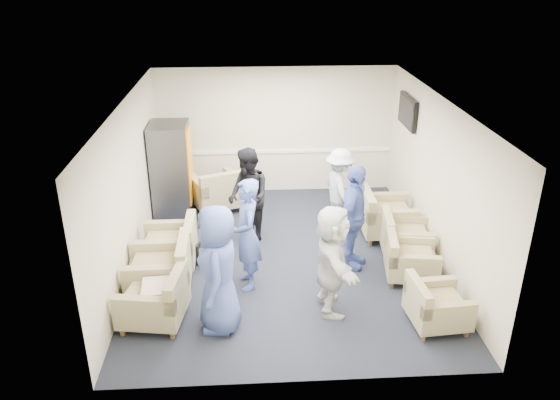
{
  "coord_description": "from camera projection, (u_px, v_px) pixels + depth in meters",
  "views": [
    {
      "loc": [
        -0.59,
        -8.13,
        4.7
      ],
      "look_at": [
        -0.08,
        0.2,
        0.99
      ],
      "focal_mm": 35.0,
      "sensor_mm": 36.0,
      "label": 1
    }
  ],
  "objects": [
    {
      "name": "person_back_right",
      "position": [
        340.0,
        189.0,
        10.13
      ],
      "size": [
        0.8,
        1.11,
        1.55
      ],
      "primitive_type": "imported",
      "rotation": [
        0.0,
        0.0,
        1.81
      ],
      "color": "white",
      "rests_on": "floor"
    },
    {
      "name": "person_mid_left",
      "position": [
        247.0,
        235.0,
        8.22
      ],
      "size": [
        0.51,
        0.7,
        1.77
      ],
      "primitive_type": "imported",
      "rotation": [
        0.0,
        0.0,
        -1.43
      ],
      "color": "#455BA7",
      "rests_on": "floor"
    },
    {
      "name": "pillow",
      "position": [
        155.0,
        289.0,
        7.51
      ],
      "size": [
        0.41,
        0.51,
        0.14
      ],
      "primitive_type": "cube",
      "rotation": [
        0.0,
        0.0,
        -1.47
      ],
      "color": "silver",
      "rests_on": "armchair_left_near"
    },
    {
      "name": "ceiling",
      "position": [
        286.0,
        102.0,
        8.26
      ],
      "size": [
        6.0,
        6.0,
        0.0
      ],
      "primitive_type": "plane",
      "rotation": [
        3.14,
        0.0,
        0.0
      ],
      "color": "white",
      "rests_on": "back_wall"
    },
    {
      "name": "person_back_left",
      "position": [
        248.0,
        196.0,
        9.6
      ],
      "size": [
        0.93,
        1.03,
        1.73
      ],
      "primitive_type": "imported",
      "rotation": [
        0.0,
        0.0,
        -1.16
      ],
      "color": "black",
      "rests_on": "floor"
    },
    {
      "name": "armchair_corner",
      "position": [
        218.0,
        192.0,
        11.02
      ],
      "size": [
        1.23,
        1.23,
        0.75
      ],
      "rotation": [
        0.0,
        0.0,
        3.54
      ],
      "color": "#968B61",
      "rests_on": "floor"
    },
    {
      "name": "floor",
      "position": [
        285.0,
        257.0,
        9.36
      ],
      "size": [
        6.0,
        6.0,
        0.0
      ],
      "primitive_type": "plane",
      "color": "black",
      "rests_on": "ground"
    },
    {
      "name": "vending_machine",
      "position": [
        172.0,
        169.0,
        10.68
      ],
      "size": [
        0.74,
        0.87,
        1.83
      ],
      "color": "#505058",
      "rests_on": "floor"
    },
    {
      "name": "left_wall",
      "position": [
        129.0,
        188.0,
        8.67
      ],
      "size": [
        0.02,
        6.0,
        2.7
      ],
      "primitive_type": "cube",
      "color": "beige",
      "rests_on": "floor"
    },
    {
      "name": "armchair_left_far",
      "position": [
        172.0,
        247.0,
        8.98
      ],
      "size": [
        0.88,
        0.88,
        0.7
      ],
      "rotation": [
        0.0,
        0.0,
        -1.57
      ],
      "color": "#968B61",
      "rests_on": "floor"
    },
    {
      "name": "person_mid_right",
      "position": [
        354.0,
        217.0,
        8.76
      ],
      "size": [
        0.83,
        1.13,
        1.78
      ],
      "primitive_type": "imported",
      "rotation": [
        0.0,
        0.0,
        1.14
      ],
      "color": "#455BA7",
      "rests_on": "floor"
    },
    {
      "name": "front_wall",
      "position": [
        305.0,
        287.0,
        6.07
      ],
      "size": [
        5.0,
        0.02,
        2.7
      ],
      "primitive_type": "cube",
      "color": "beige",
      "rests_on": "floor"
    },
    {
      "name": "armchair_right_near",
      "position": [
        434.0,
        307.0,
        7.52
      ],
      "size": [
        0.81,
        0.81,
        0.6
      ],
      "rotation": [
        0.0,
        0.0,
        1.65
      ],
      "color": "#968B61",
      "rests_on": "floor"
    },
    {
      "name": "chair_rail",
      "position": [
        276.0,
        152.0,
        11.71
      ],
      "size": [
        4.98,
        0.04,
        0.06
      ],
      "primitive_type": "cube",
      "color": "white",
      "rests_on": "back_wall"
    },
    {
      "name": "armchair_right_midfar",
      "position": [
        403.0,
        238.0,
        9.31
      ],
      "size": [
        0.89,
        0.89,
        0.65
      ],
      "rotation": [
        0.0,
        0.0,
        1.46
      ],
      "color": "#968B61",
      "rests_on": "floor"
    },
    {
      "name": "armchair_left_near",
      "position": [
        157.0,
        301.0,
        7.58
      ],
      "size": [
        0.98,
        0.98,
        0.68
      ],
      "rotation": [
        0.0,
        0.0,
        -1.72
      ],
      "color": "#968B61",
      "rests_on": "floor"
    },
    {
      "name": "backpack",
      "position": [
        204.0,
        252.0,
        9.08
      ],
      "size": [
        0.29,
        0.24,
        0.43
      ],
      "rotation": [
        0.0,
        0.0,
        -0.27
      ],
      "color": "black",
      "rests_on": "floor"
    },
    {
      "name": "armchair_right_far",
      "position": [
        384.0,
        217.0,
        9.97
      ],
      "size": [
        0.93,
        0.93,
        0.74
      ],
      "rotation": [
        0.0,
        0.0,
        1.56
      ],
      "color": "#968B61",
      "rests_on": "floor"
    },
    {
      "name": "armchair_right_midnear",
      "position": [
        408.0,
        260.0,
        8.65
      ],
      "size": [
        0.9,
        0.9,
        0.63
      ],
      "rotation": [
        0.0,
        0.0,
        1.42
      ],
      "color": "#968B61",
      "rests_on": "floor"
    },
    {
      "name": "person_front_right",
      "position": [
        332.0,
        260.0,
        7.66
      ],
      "size": [
        0.55,
        1.55,
        1.65
      ],
      "primitive_type": "imported",
      "rotation": [
        0.0,
        0.0,
        1.61
      ],
      "color": "silver",
      "rests_on": "floor"
    },
    {
      "name": "right_wall",
      "position": [
        437.0,
        181.0,
        8.95
      ],
      "size": [
        0.02,
        6.0,
        2.7
      ],
      "primitive_type": "cube",
      "color": "beige",
      "rests_on": "floor"
    },
    {
      "name": "person_front_left",
      "position": [
        218.0,
        269.0,
        7.25
      ],
      "size": [
        0.6,
        0.9,
        1.83
      ],
      "primitive_type": "imported",
      "rotation": [
        0.0,
        0.0,
        -1.59
      ],
      "color": "#455BA7",
      "rests_on": "floor"
    },
    {
      "name": "tv",
      "position": [
        407.0,
        112.0,
        10.3
      ],
      "size": [
        0.1,
        1.0,
        0.58
      ],
      "color": "black",
      "rests_on": "right_wall"
    },
    {
      "name": "back_wall",
      "position": [
        276.0,
        131.0,
        11.54
      ],
      "size": [
        5.0,
        0.02,
        2.7
      ],
      "primitive_type": "cube",
      "color": "beige",
      "rests_on": "floor"
    },
    {
      "name": "armchair_left_mid",
      "position": [
        163.0,
        271.0,
        8.24
      ],
      "size": [
        0.94,
        0.94,
        0.74
      ],
      "rotation": [
        0.0,
        0.0,
        -1.56
      ],
      "color": "#968B61",
      "rests_on": "floor"
    }
  ]
}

